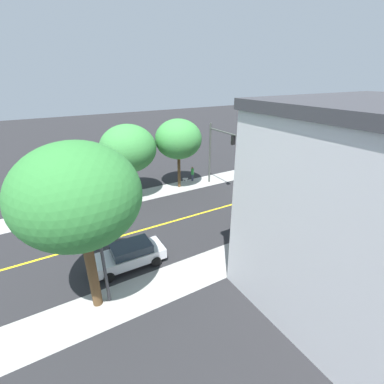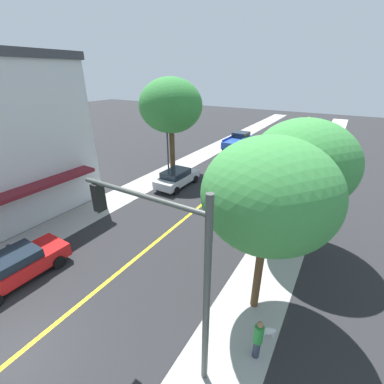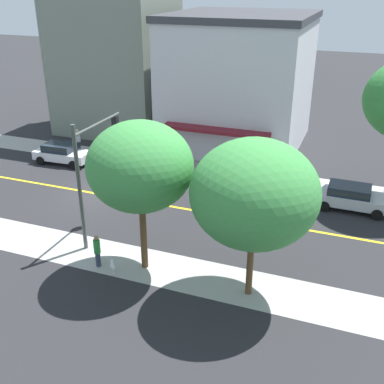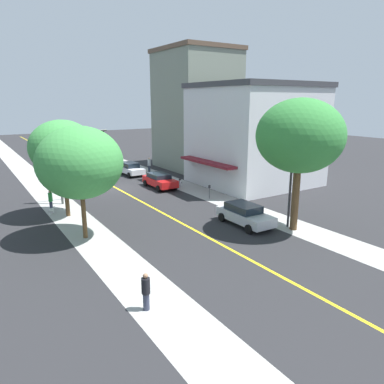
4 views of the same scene
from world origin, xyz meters
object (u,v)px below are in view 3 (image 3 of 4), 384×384
object	(u,v)px
street_tree_left_far	(254,194)
street_tree_left_near	(140,167)
traffic_light_mast	(92,162)
red_sedan_left_curb	(152,167)
fire_hydrant	(172,163)
white_sedan_left_curb	(62,153)
silver_sedan_left_curb	(351,197)
parking_meter	(246,169)
pedestrian_green_shirt	(97,250)
pedestrian_white_shirt	(78,140)
small_dog	(113,265)

from	to	relation	value
street_tree_left_far	street_tree_left_near	bearing A→B (deg)	-92.69
traffic_light_mast	red_sedan_left_curb	xyz separation A→B (m)	(-8.49, -0.76, -3.54)
fire_hydrant	white_sedan_left_curb	distance (m)	8.37
red_sedan_left_curb	silver_sedan_left_curb	bearing A→B (deg)	-0.00
street_tree_left_near	street_tree_left_far	distance (m)	5.21
street_tree_left_far	parking_meter	distance (m)	13.22
street_tree_left_near	silver_sedan_left_curb	distance (m)	14.05
street_tree_left_near	pedestrian_green_shirt	distance (m)	4.86
street_tree_left_near	white_sedan_left_curb	world-z (taller)	street_tree_left_near
silver_sedan_left_curb	traffic_light_mast	bearing A→B (deg)	-145.64
street_tree_left_far	red_sedan_left_curb	size ratio (longest dim) A/B	1.58
street_tree_left_near	pedestrian_white_shirt	bearing A→B (deg)	-136.68
fire_hydrant	traffic_light_mast	bearing A→B (deg)	0.62
street_tree_left_far	white_sedan_left_curb	world-z (taller)	street_tree_left_far
street_tree_left_far	silver_sedan_left_curb	distance (m)	11.59
fire_hydrant	small_dog	distance (m)	13.33
pedestrian_green_shirt	small_dog	xyz separation A→B (m)	(0.14, 0.88, -0.56)
fire_hydrant	pedestrian_white_shirt	bearing A→B (deg)	-94.40
traffic_light_mast	silver_sedan_left_curb	bearing A→B (deg)	-56.41
white_sedan_left_curb	pedestrian_white_shirt	xyz separation A→B (m)	(-2.56, -0.23, 0.20)
fire_hydrant	parking_meter	bearing A→B (deg)	87.10
parking_meter	pedestrian_green_shirt	distance (m)	13.28
fire_hydrant	pedestrian_green_shirt	bearing A→B (deg)	7.06
traffic_light_mast	pedestrian_green_shirt	xyz separation A→B (m)	(2.47, 1.49, -3.41)
street_tree_left_near	red_sedan_left_curb	distance (m)	11.94
traffic_light_mast	white_sedan_left_curb	xyz separation A→B (m)	(-8.57, -8.26, -3.54)
silver_sedan_left_curb	small_dog	world-z (taller)	silver_sedan_left_curb
red_sedan_left_curb	white_sedan_left_curb	distance (m)	7.50
red_sedan_left_curb	street_tree_left_near	bearing A→B (deg)	-65.88
pedestrian_green_shirt	parking_meter	bearing A→B (deg)	-162.23
street_tree_left_near	small_dog	world-z (taller)	street_tree_left_near
pedestrian_white_shirt	parking_meter	bearing A→B (deg)	-104.53
street_tree_left_near	traffic_light_mast	size ratio (longest dim) A/B	1.10
white_sedan_left_curb	pedestrian_green_shirt	bearing A→B (deg)	-50.99
fire_hydrant	silver_sedan_left_curb	xyz separation A→B (m)	(2.21, 12.57, 0.38)
silver_sedan_left_curb	street_tree_left_far	bearing A→B (deg)	-108.92
pedestrian_white_shirt	small_dog	distance (m)	17.52
red_sedan_left_curb	pedestrian_green_shirt	distance (m)	11.19
street_tree_left_far	white_sedan_left_curb	bearing A→B (deg)	-121.63
street_tree_left_far	fire_hydrant	distance (m)	15.93
silver_sedan_left_curb	small_dog	size ratio (longest dim) A/B	7.13
street_tree_left_far	traffic_light_mast	world-z (taller)	street_tree_left_far
street_tree_left_near	parking_meter	bearing A→B (deg)	171.09
fire_hydrant	parking_meter	distance (m)	5.61
silver_sedan_left_curb	pedestrian_white_shirt	bearing A→B (deg)	173.01
fire_hydrant	traffic_light_mast	size ratio (longest dim) A/B	0.13
street_tree_left_near	street_tree_left_far	xyz separation A→B (m)	(0.24, 5.20, -0.34)
silver_sedan_left_curb	pedestrian_green_shirt	world-z (taller)	pedestrian_green_shirt
fire_hydrant	red_sedan_left_curb	distance (m)	2.12
traffic_light_mast	small_dog	distance (m)	5.31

